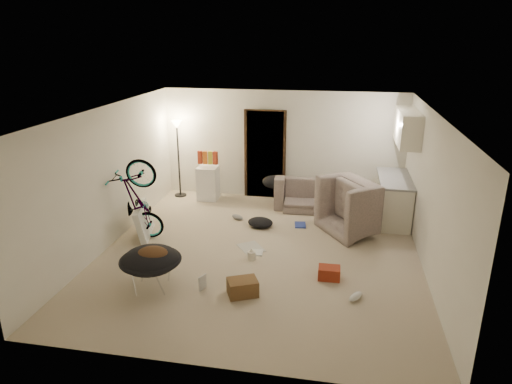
% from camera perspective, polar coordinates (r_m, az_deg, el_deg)
% --- Properties ---
extents(floor, '(5.50, 6.00, 0.02)m').
position_cam_1_polar(floor, '(8.15, 0.48, -7.66)').
color(floor, '#C1B095').
rests_on(floor, ground).
extents(ceiling, '(5.50, 6.00, 0.02)m').
position_cam_1_polar(ceiling, '(7.37, 0.53, 10.12)').
color(ceiling, white).
rests_on(ceiling, wall_back).
extents(wall_back, '(5.50, 0.02, 2.50)m').
position_cam_1_polar(wall_back, '(10.54, 3.35, 5.83)').
color(wall_back, white).
rests_on(wall_back, floor).
extents(wall_front, '(5.50, 0.02, 2.50)m').
position_cam_1_polar(wall_front, '(4.97, -5.61, -9.99)').
color(wall_front, white).
rests_on(wall_front, floor).
extents(wall_left, '(0.02, 6.00, 2.50)m').
position_cam_1_polar(wall_left, '(8.56, -18.01, 1.79)').
color(wall_left, white).
rests_on(wall_left, floor).
extents(wall_right, '(0.02, 6.00, 2.50)m').
position_cam_1_polar(wall_right, '(7.71, 21.14, -0.44)').
color(wall_right, white).
rests_on(wall_right, floor).
extents(doorway, '(0.85, 0.10, 2.04)m').
position_cam_1_polar(doorway, '(10.61, 1.15, 4.67)').
color(doorway, black).
rests_on(doorway, floor).
extents(door_trim, '(0.97, 0.04, 2.10)m').
position_cam_1_polar(door_trim, '(10.58, 1.13, 4.63)').
color(door_trim, '#311F11').
rests_on(door_trim, floor).
extents(floor_lamp, '(0.28, 0.28, 1.81)m').
position_cam_1_polar(floor_lamp, '(10.74, -9.77, 6.15)').
color(floor_lamp, black).
rests_on(floor_lamp, floor).
extents(kitchen_counter, '(0.60, 1.50, 0.88)m').
position_cam_1_polar(kitchen_counter, '(9.79, 16.74, -0.95)').
color(kitchen_counter, '#ECE7CE').
rests_on(kitchen_counter, floor).
extents(counter_top, '(0.64, 1.54, 0.04)m').
position_cam_1_polar(counter_top, '(9.65, 17.00, 1.61)').
color(counter_top, gray).
rests_on(counter_top, kitchen_counter).
extents(kitchen_uppers, '(0.38, 1.40, 0.65)m').
position_cam_1_polar(kitchen_uppers, '(9.42, 18.40, 7.67)').
color(kitchen_uppers, '#ECE7CE').
rests_on(kitchen_uppers, wall_right).
extents(sofa, '(1.88, 0.79, 0.54)m').
position_cam_1_polar(sofa, '(10.21, 7.64, -0.48)').
color(sofa, '#363D36').
rests_on(sofa, floor).
extents(armchair, '(1.54, 1.58, 0.78)m').
position_cam_1_polar(armchair, '(9.18, 13.35, -2.32)').
color(armchair, '#363D36').
rests_on(armchair, floor).
extents(bicycle, '(1.68, 0.81, 0.94)m').
position_cam_1_polar(bicycle, '(8.75, -14.38, -3.21)').
color(bicycle, black).
rests_on(bicycle, floor).
extents(book_asset, '(0.29, 0.26, 0.02)m').
position_cam_1_polar(book_asset, '(7.05, -7.12, -12.22)').
color(book_asset, maroon).
rests_on(book_asset, floor).
extents(mini_fridge, '(0.47, 0.47, 0.78)m').
position_cam_1_polar(mini_fridge, '(10.66, -6.00, 1.12)').
color(mini_fridge, white).
rests_on(mini_fridge, floor).
extents(snack_box_0, '(0.10, 0.07, 0.30)m').
position_cam_1_polar(snack_box_0, '(10.54, -7.00, 4.33)').
color(snack_box_0, maroon).
rests_on(snack_box_0, mini_fridge).
extents(snack_box_1, '(0.11, 0.09, 0.30)m').
position_cam_1_polar(snack_box_1, '(10.51, -6.38, 4.30)').
color(snack_box_1, orange).
rests_on(snack_box_1, mini_fridge).
extents(snack_box_2, '(0.12, 0.09, 0.30)m').
position_cam_1_polar(snack_box_2, '(10.47, -5.75, 4.28)').
color(snack_box_2, gold).
rests_on(snack_box_2, mini_fridge).
extents(snack_box_3, '(0.12, 0.10, 0.30)m').
position_cam_1_polar(snack_box_3, '(10.44, -5.11, 4.25)').
color(snack_box_3, maroon).
rests_on(snack_box_3, mini_fridge).
extents(saucer_chair, '(0.92, 0.92, 0.66)m').
position_cam_1_polar(saucer_chair, '(7.09, -13.00, -8.90)').
color(saucer_chair, silver).
rests_on(saucer_chair, floor).
extents(hoodie, '(0.53, 0.46, 0.22)m').
position_cam_1_polar(hoodie, '(6.96, -12.83, -7.63)').
color(hoodie, '#482C19').
rests_on(hoodie, saucer_chair).
extents(sofa_drape, '(0.61, 0.52, 0.28)m').
position_cam_1_polar(sofa_drape, '(10.20, 2.38, 1.26)').
color(sofa_drape, black).
rests_on(sofa_drape, sofa).
extents(tv_box, '(0.45, 0.96, 0.62)m').
position_cam_1_polar(tv_box, '(8.95, -13.84, -3.51)').
color(tv_box, silver).
rests_on(tv_box, floor).
extents(drink_case_a, '(0.52, 0.46, 0.25)m').
position_cam_1_polar(drink_case_a, '(6.88, -1.69, -11.82)').
color(drink_case_a, brown).
rests_on(drink_case_a, floor).
extents(drink_case_b, '(0.34, 0.25, 0.20)m').
position_cam_1_polar(drink_case_b, '(7.39, 9.13, -9.95)').
color(drink_case_b, maroon).
rests_on(drink_case_b, floor).
extents(juicer, '(0.14, 0.14, 0.20)m').
position_cam_1_polar(juicer, '(7.89, -0.56, -7.86)').
color(juicer, white).
rests_on(juicer, floor).
extents(newspaper, '(0.60, 0.62, 0.01)m').
position_cam_1_polar(newspaper, '(8.32, -0.63, -6.98)').
color(newspaper, '#B8B4AA').
rests_on(newspaper, floor).
extents(book_blue, '(0.25, 0.32, 0.03)m').
position_cam_1_polar(book_blue, '(9.29, 5.56, -4.11)').
color(book_blue, '#2B3D9B').
rests_on(book_blue, floor).
extents(book_white, '(0.20, 0.25, 0.02)m').
position_cam_1_polar(book_white, '(8.12, 0.19, -7.59)').
color(book_white, silver).
rests_on(book_white, floor).
extents(shoe_1, '(0.31, 0.24, 0.11)m').
position_cam_1_polar(shoe_1, '(9.53, -2.34, -3.16)').
color(shoe_1, slate).
rests_on(shoe_1, floor).
extents(shoe_2, '(0.23, 0.25, 0.09)m').
position_cam_1_polar(shoe_2, '(7.82, -13.08, -8.97)').
color(shoe_2, '#2B3D9B').
rests_on(shoe_2, floor).
extents(shoe_4, '(0.26, 0.30, 0.11)m').
position_cam_1_polar(shoe_4, '(6.95, 12.36, -12.63)').
color(shoe_4, white).
rests_on(shoe_4, floor).
extents(clothes_lump_a, '(0.61, 0.56, 0.17)m').
position_cam_1_polar(clothes_lump_a, '(9.19, 0.54, -3.82)').
color(clothes_lump_a, black).
rests_on(clothes_lump_a, floor).
extents(clothes_lump_b, '(0.52, 0.47, 0.14)m').
position_cam_1_polar(clothes_lump_b, '(9.95, 7.68, -2.23)').
color(clothes_lump_b, black).
rests_on(clothes_lump_b, floor).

